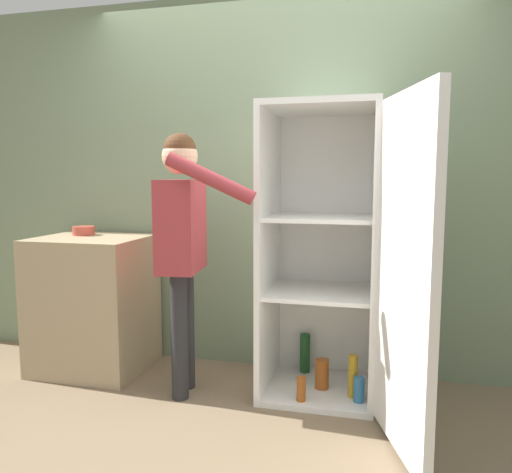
{
  "coord_description": "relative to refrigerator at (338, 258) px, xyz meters",
  "views": [
    {
      "loc": [
        0.71,
        -2.39,
        1.33
      ],
      "look_at": [
        -0.04,
        0.61,
        0.96
      ],
      "focal_mm": 35.0,
      "sensor_mm": 36.0,
      "label": 1
    }
  ],
  "objects": [
    {
      "name": "counter",
      "position": [
        -1.68,
        0.1,
        -0.4
      ],
      "size": [
        0.73,
        0.63,
        0.93
      ],
      "color": "tan",
      "rests_on": "ground_plane"
    },
    {
      "name": "ground_plane",
      "position": [
        -0.48,
        -0.52,
        -0.86
      ],
      "size": [
        12.0,
        12.0,
        0.0
      ],
      "primitive_type": "plane",
      "color": "#7A664C"
    },
    {
      "name": "wall_back",
      "position": [
        -0.48,
        0.46,
        0.41
      ],
      "size": [
        7.0,
        0.06,
        2.55
      ],
      "color": "gray",
      "rests_on": "ground_plane"
    },
    {
      "name": "bowl",
      "position": [
        -1.8,
        0.2,
        0.09
      ],
      "size": [
        0.15,
        0.15,
        0.06
      ],
      "color": "#B24738",
      "rests_on": "counter"
    },
    {
      "name": "person",
      "position": [
        -0.91,
        -0.13,
        0.15
      ],
      "size": [
        0.64,
        0.52,
        1.59
      ],
      "color": "#262628",
      "rests_on": "ground_plane"
    },
    {
      "name": "refrigerator",
      "position": [
        0.0,
        0.0,
        0.0
      ],
      "size": [
        0.93,
        1.29,
        1.76
      ],
      "color": "white",
      "rests_on": "ground_plane"
    }
  ]
}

